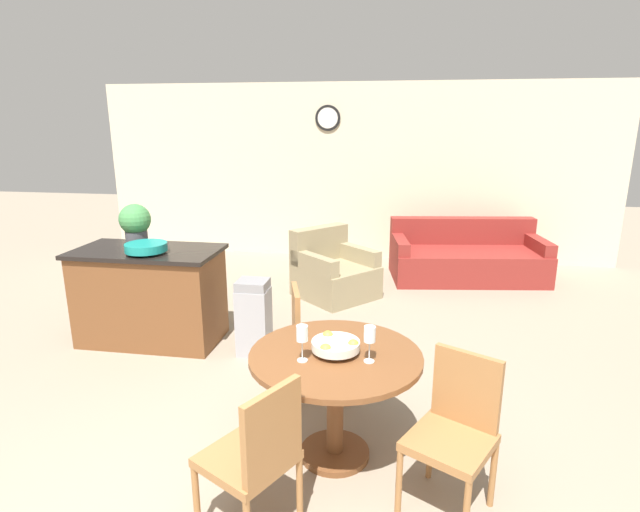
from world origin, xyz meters
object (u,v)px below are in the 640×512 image
couch (466,258)px  trash_bin (254,317)px  dining_chair_near_right (456,426)px  dining_chair_far_side (311,337)px  dining_chair_near_left (256,453)px  wine_glass_right (370,336)px  dining_table (335,377)px  kitchen_island (151,295)px  armchair (333,274)px  fruit_bowl (336,345)px  wine_glass_left (302,335)px  teal_bowl (146,247)px  potted_plant (135,223)px

couch → trash_bin: bearing=-137.3°
dining_chair_near_right → dining_chair_far_side: 1.43m
dining_chair_near_right → trash_bin: 2.36m
trash_bin → dining_chair_near_left: bearing=-73.0°
dining_chair_near_left → wine_glass_right: (0.52, 0.64, 0.40)m
dining_table → kitchen_island: (-2.03, 1.50, -0.10)m
dining_chair_near_left → dining_chair_far_side: 1.43m
dining_table → trash_bin: bearing=124.6°
dining_table → dining_chair_near_right: 0.78m
armchair → fruit_bowl: bearing=-129.9°
dining_chair_near_right → dining_chair_far_side: (-0.99, 1.03, 0.00)m
couch → wine_glass_left: bearing=-117.3°
teal_bowl → armchair: 2.41m
wine_glass_left → couch: bearing=70.8°
dining_chair_far_side → kitchen_island: 1.91m
potted_plant → kitchen_island: bearing=-41.6°
wine_glass_right → teal_bowl: teal_bowl is taller
potted_plant → couch: bearing=35.1°
dining_table → trash_bin: (-0.95, 1.37, -0.21)m
potted_plant → couch: potted_plant is taller
dining_chair_near_left → dining_chair_near_right: same height
dining_chair_near_right → dining_chair_far_side: size_ratio=1.00×
couch → armchair: 2.01m
kitchen_island → couch: bearing=38.3°
fruit_bowl → kitchen_island: (-2.03, 1.50, -0.32)m
dining_chair_far_side → dining_chair_near_left: bearing=-17.1°
wine_glass_right → trash_bin: size_ratio=0.31×
dining_chair_far_side → wine_glass_left: bearing=-9.5°
dining_chair_near_right → wine_glass_right: 0.68m
wine_glass_right → kitchen_island: 2.77m
fruit_bowl → potted_plant: potted_plant is taller
fruit_bowl → wine_glass_left: wine_glass_left is taller
dining_chair_near_left → wine_glass_left: (0.12, 0.58, 0.40)m
trash_bin → potted_plant: bearing=167.3°
teal_bowl → armchair: bearing=48.8°
wine_glass_left → armchair: 3.28m
wine_glass_right → potted_plant: bearing=144.5°
dining_table → dining_chair_far_side: size_ratio=1.20×
teal_bowl → potted_plant: bearing=130.6°
trash_bin → couch: bearing=50.8°
dining_chair_near_right → wine_glass_left: bearing=17.5°
dining_chair_far_side → wine_glass_right: size_ratio=3.97×
dining_chair_near_left → couch: bearing=10.5°
dining_chair_far_side → couch: size_ratio=0.42×
potted_plant → wine_glass_left: bearing=-41.4°
wine_glass_right → potted_plant: potted_plant is taller
kitchen_island → couch: kitchen_island is taller
dining_chair_near_left → potted_plant: (-1.90, 2.37, 0.66)m
dining_chair_far_side → teal_bowl: (-1.67, 0.63, 0.50)m
fruit_bowl → armchair: size_ratio=0.26×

